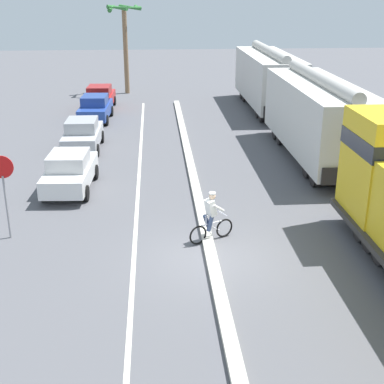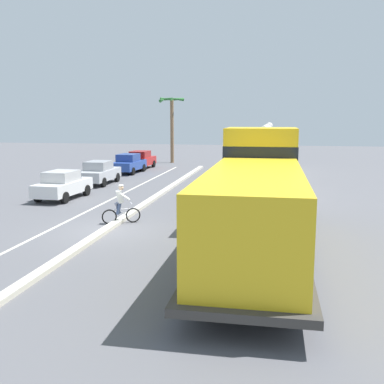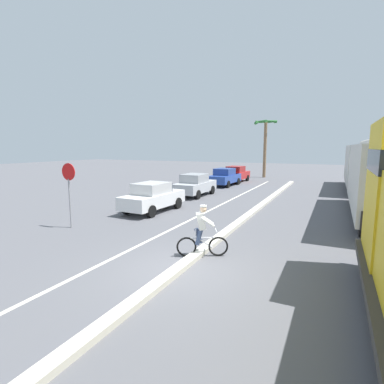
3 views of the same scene
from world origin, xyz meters
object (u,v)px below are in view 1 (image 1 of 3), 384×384
object	(u,v)px
parked_car_silver	(83,134)
stop_sign	(3,181)
hopper_car_lead	(318,117)
parked_car_red	(100,97)
palm_tree_near	(125,27)
cyclist	(211,218)
hopper_car_middle	(268,79)
parked_car_blue	(95,108)
parked_car_white	(70,171)

from	to	relation	value
parked_car_silver	stop_sign	xyz separation A→B (m)	(-1.24, -10.40, 1.21)
hopper_car_lead	parked_car_red	world-z (taller)	hopper_car_lead
palm_tree_near	hopper_car_lead	bearing A→B (deg)	-61.64
parked_car_red	cyclist	bearing A→B (deg)	-75.44
cyclist	stop_sign	size ratio (longest dim) A/B	0.60
cyclist	palm_tree_near	xyz separation A→B (m)	(-3.85, 26.96, 4.26)
hopper_car_lead	parked_car_red	distance (m)	16.94
hopper_car_middle	parked_car_red	xyz separation A→B (m)	(-11.49, 0.78, -1.26)
hopper_car_middle	palm_tree_near	distance (m)	12.30
hopper_car_lead	parked_car_blue	size ratio (longest dim) A/B	2.48
parked_car_red	palm_tree_near	distance (m)	7.46
parked_car_white	parked_car_blue	distance (m)	12.37
parked_car_silver	cyclist	bearing A→B (deg)	-63.82
hopper_car_middle	parked_car_blue	xyz separation A→B (m)	(-11.47, -2.68, -1.26)
hopper_car_lead	hopper_car_middle	bearing A→B (deg)	90.00
hopper_car_lead	stop_sign	bearing A→B (deg)	-148.12
parked_car_blue	cyclist	xyz separation A→B (m)	(5.44, -17.58, 0.00)
hopper_car_lead	parked_car_red	size ratio (longest dim) A/B	2.49
parked_car_red	hopper_car_middle	bearing A→B (deg)	-3.90
parked_car_red	hopper_car_lead	bearing A→B (deg)	-47.13
hopper_car_middle	parked_car_silver	size ratio (longest dim) A/B	2.51
parked_car_white	parked_car_red	world-z (taller)	same
hopper_car_middle	parked_car_blue	size ratio (longest dim) A/B	2.48
parked_car_white	stop_sign	bearing A→B (deg)	-107.51
parked_car_blue	stop_sign	distance (m)	16.94
hopper_car_lead	parked_car_red	xyz separation A→B (m)	(-11.49, 12.38, -1.26)
parked_car_silver	parked_car_red	distance (m)	9.91
parked_car_silver	stop_sign	world-z (taller)	stop_sign
hopper_car_middle	palm_tree_near	bearing A→B (deg)	145.87
parked_car_red	parked_car_white	bearing A→B (deg)	-89.41
parked_car_white	parked_car_red	bearing A→B (deg)	90.59
parked_car_silver	parked_car_red	bearing A→B (deg)	89.95
parked_car_blue	stop_sign	bearing A→B (deg)	-94.32
parked_car_silver	parked_car_blue	distance (m)	6.45
hopper_car_middle	cyclist	world-z (taller)	hopper_car_middle
hopper_car_middle	palm_tree_near	world-z (taller)	palm_tree_near
parked_car_red	parked_car_silver	bearing A→B (deg)	-90.05
parked_car_white	stop_sign	xyz separation A→B (m)	(-1.41, -4.48, 1.21)
parked_car_white	parked_car_silver	size ratio (longest dim) A/B	1.01
hopper_car_lead	parked_car_white	xyz separation A→B (m)	(-11.33, -3.45, -1.26)
parked_car_white	parked_car_red	size ratio (longest dim) A/B	1.00
hopper_car_lead	parked_car_white	bearing A→B (deg)	-163.07
hopper_car_lead	parked_car_silver	bearing A→B (deg)	167.88
parked_car_white	cyclist	size ratio (longest dim) A/B	2.49
parked_car_silver	palm_tree_near	world-z (taller)	palm_tree_near
hopper_car_lead	parked_car_blue	distance (m)	14.58
hopper_car_lead	hopper_car_middle	distance (m)	11.60
parked_car_white	palm_tree_near	distance (m)	22.21
parked_car_blue	palm_tree_near	size ratio (longest dim) A/B	0.63
cyclist	stop_sign	distance (m)	6.86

